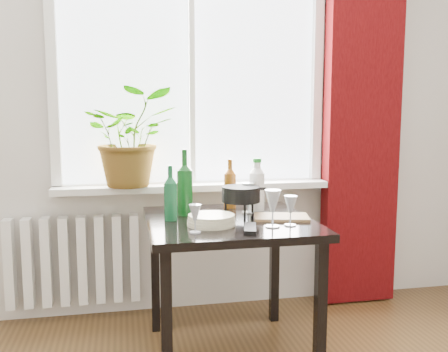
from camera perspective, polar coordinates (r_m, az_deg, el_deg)
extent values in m
cube|color=white|center=(3.20, -3.78, 12.83)|extent=(1.72, 0.08, 1.62)
cube|color=silver|center=(3.16, -3.49, -1.20)|extent=(1.72, 0.20, 0.04)
cube|color=#380506|center=(3.43, 15.52, 7.13)|extent=(0.50, 0.12, 2.56)
cube|color=white|center=(3.27, -16.81, -9.22)|extent=(0.80, 0.10, 0.55)
cube|color=black|center=(2.61, 0.59, -5.37)|extent=(0.85, 0.85, 0.04)
cube|color=black|center=(2.33, -6.61, -16.62)|extent=(0.05, 0.05, 0.70)
cube|color=black|center=(3.01, -7.85, -10.99)|extent=(0.05, 0.05, 0.70)
cube|color=black|center=(2.50, 10.95, -15.05)|extent=(0.05, 0.05, 0.70)
cube|color=black|center=(3.14, 5.77, -10.18)|extent=(0.05, 0.05, 0.70)
imported|color=#1E701E|center=(3.05, -10.56, 4.37)|extent=(0.56, 0.49, 0.59)
cylinder|color=beige|center=(2.47, -1.45, -5.04)|extent=(0.28, 0.28, 0.05)
cube|color=black|center=(2.36, 3.01, -6.02)|extent=(0.10, 0.19, 0.02)
cube|color=olive|center=(2.63, 6.57, -4.70)|extent=(0.31, 0.24, 0.02)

